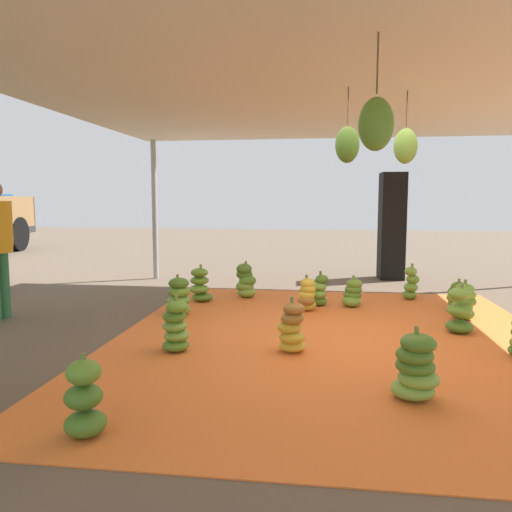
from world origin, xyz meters
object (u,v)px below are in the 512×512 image
(banana_bunch_11, at_px, (458,296))
(banana_bunch_8, at_px, (179,297))
(banana_bunch_6, at_px, (246,281))
(speaker_stack, at_px, (392,226))
(banana_bunch_4, at_px, (353,293))
(banana_bunch_5, at_px, (464,302))
(banana_bunch_0, at_px, (459,312))
(banana_bunch_3, at_px, (307,296))
(banana_bunch_10, at_px, (411,284))
(banana_bunch_9, at_px, (84,401))
(banana_bunch_13, at_px, (292,329))
(banana_bunch_2, at_px, (416,369))
(banana_bunch_7, at_px, (320,291))
(banana_bunch_14, at_px, (176,328))
(banana_bunch_1, at_px, (200,286))

(banana_bunch_11, bearing_deg, banana_bunch_8, 102.91)
(banana_bunch_6, bearing_deg, speaker_stack, -47.83)
(banana_bunch_4, height_order, banana_bunch_5, banana_bunch_5)
(banana_bunch_0, relative_size, banana_bunch_5, 1.11)
(banana_bunch_3, relative_size, banana_bunch_5, 0.97)
(banana_bunch_5, xyz_separation_m, banana_bunch_10, (1.20, 0.45, 0.01))
(banana_bunch_0, bearing_deg, banana_bunch_9, 133.68)
(banana_bunch_5, bearing_deg, banana_bunch_10, 20.47)
(banana_bunch_5, distance_m, banana_bunch_13, 2.64)
(banana_bunch_2, bearing_deg, banana_bunch_13, 43.63)
(banana_bunch_9, bearing_deg, banana_bunch_0, -46.32)
(banana_bunch_5, bearing_deg, banana_bunch_2, 158.41)
(banana_bunch_3, distance_m, speaker_stack, 3.50)
(banana_bunch_5, height_order, banana_bunch_8, banana_bunch_8)
(banana_bunch_9, distance_m, speaker_stack, 7.44)
(banana_bunch_4, height_order, banana_bunch_7, banana_bunch_7)
(banana_bunch_2, xyz_separation_m, banana_bunch_11, (3.33, -1.16, -0.06))
(banana_bunch_10, xyz_separation_m, banana_bunch_11, (-0.56, -0.54, -0.05))
(banana_bunch_7, relative_size, banana_bunch_8, 0.93)
(banana_bunch_11, bearing_deg, banana_bunch_5, 171.95)
(banana_bunch_2, xyz_separation_m, banana_bunch_3, (2.91, 0.91, -0.03))
(banana_bunch_6, xyz_separation_m, speaker_stack, (2.24, -2.47, 0.75))
(banana_bunch_5, height_order, banana_bunch_6, banana_bunch_6)
(banana_bunch_7, height_order, banana_bunch_13, banana_bunch_13)
(banana_bunch_4, xyz_separation_m, banana_bunch_11, (0.03, -1.43, -0.01))
(banana_bunch_2, relative_size, banana_bunch_10, 1.02)
(banana_bunch_3, height_order, speaker_stack, speaker_stack)
(banana_bunch_6, bearing_deg, banana_bunch_4, -105.12)
(banana_bunch_13, distance_m, banana_bunch_14, 1.15)
(banana_bunch_11, bearing_deg, banana_bunch_3, 101.52)
(banana_bunch_0, distance_m, banana_bunch_10, 1.88)
(banana_bunch_11, distance_m, speaker_stack, 2.82)
(banana_bunch_9, height_order, speaker_stack, speaker_stack)
(banana_bunch_8, relative_size, banana_bunch_11, 1.27)
(banana_bunch_8, relative_size, banana_bunch_9, 0.99)
(banana_bunch_1, xyz_separation_m, banana_bunch_11, (-0.02, -3.66, -0.05))
(banana_bunch_0, distance_m, banana_bunch_8, 3.45)
(banana_bunch_2, height_order, banana_bunch_10, banana_bunch_2)
(banana_bunch_5, bearing_deg, banana_bunch_3, 83.78)
(banana_bunch_1, relative_size, banana_bunch_4, 1.25)
(banana_bunch_0, height_order, banana_bunch_9, banana_bunch_0)
(banana_bunch_1, distance_m, banana_bunch_10, 3.17)
(banana_bunch_0, bearing_deg, banana_bunch_6, 57.94)
(banana_bunch_11, bearing_deg, banana_bunch_1, 89.66)
(banana_bunch_3, height_order, banana_bunch_13, banana_bunch_13)
(banana_bunch_11, bearing_deg, banana_bunch_13, 136.59)
(banana_bunch_6, height_order, banana_bunch_9, banana_bunch_6)
(banana_bunch_3, bearing_deg, banana_bunch_4, -58.36)
(banana_bunch_5, height_order, banana_bunch_13, banana_bunch_13)
(banana_bunch_6, relative_size, banana_bunch_14, 0.98)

